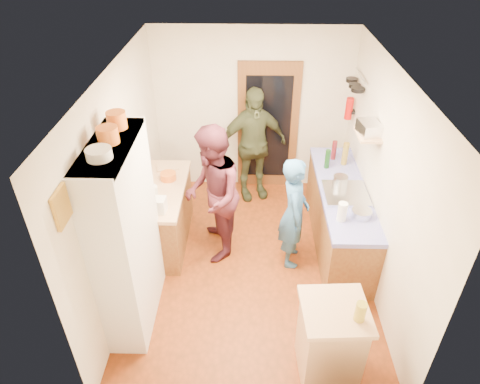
{
  "coord_description": "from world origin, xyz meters",
  "views": [
    {
      "loc": [
        -0.04,
        -4.17,
        4.0
      ],
      "look_at": [
        -0.14,
        0.15,
        1.05
      ],
      "focal_mm": 32.0,
      "sensor_mm": 36.0,
      "label": 1
    }
  ],
  "objects_px": {
    "right_counter_base": "(339,217)",
    "island_base": "(330,342)",
    "person_left": "(215,193)",
    "person_back": "(253,145)",
    "hutch_body": "(127,238)",
    "person_hob": "(296,214)"
  },
  "relations": [
    {
      "from": "person_hob",
      "to": "person_left",
      "type": "relative_size",
      "value": 0.83
    },
    {
      "from": "hutch_body",
      "to": "person_hob",
      "type": "height_order",
      "value": "hutch_body"
    },
    {
      "from": "hutch_body",
      "to": "person_left",
      "type": "xyz_separation_m",
      "value": [
        0.83,
        1.1,
        -0.17
      ]
    },
    {
      "from": "right_counter_base",
      "to": "person_hob",
      "type": "distance_m",
      "value": 0.83
    },
    {
      "from": "right_counter_base",
      "to": "person_hob",
      "type": "height_order",
      "value": "person_hob"
    },
    {
      "from": "person_left",
      "to": "person_back",
      "type": "relative_size",
      "value": 1.02
    },
    {
      "from": "person_hob",
      "to": "person_back",
      "type": "distance_m",
      "value": 1.65
    },
    {
      "from": "person_back",
      "to": "person_left",
      "type": "bearing_deg",
      "value": -127.78
    },
    {
      "from": "hutch_body",
      "to": "island_base",
      "type": "height_order",
      "value": "hutch_body"
    },
    {
      "from": "hutch_body",
      "to": "right_counter_base",
      "type": "bearing_deg",
      "value": 27.47
    },
    {
      "from": "hutch_body",
      "to": "person_back",
      "type": "xyz_separation_m",
      "value": [
        1.32,
        2.45,
        -0.18
      ]
    },
    {
      "from": "right_counter_base",
      "to": "person_back",
      "type": "height_order",
      "value": "person_back"
    },
    {
      "from": "island_base",
      "to": "person_left",
      "type": "distance_m",
      "value": 2.26
    },
    {
      "from": "hutch_body",
      "to": "right_counter_base",
      "type": "distance_m",
      "value": 2.9
    },
    {
      "from": "person_hob",
      "to": "person_back",
      "type": "height_order",
      "value": "person_back"
    },
    {
      "from": "right_counter_base",
      "to": "island_base",
      "type": "xyz_separation_m",
      "value": [
        -0.43,
        -2.02,
        0.01
      ]
    },
    {
      "from": "hutch_body",
      "to": "island_base",
      "type": "distance_m",
      "value": 2.3
    },
    {
      "from": "hutch_body",
      "to": "person_back",
      "type": "height_order",
      "value": "hutch_body"
    },
    {
      "from": "island_base",
      "to": "person_back",
      "type": "xyz_separation_m",
      "value": [
        -0.75,
        3.17,
        0.49
      ]
    },
    {
      "from": "hutch_body",
      "to": "right_counter_base",
      "type": "height_order",
      "value": "hutch_body"
    },
    {
      "from": "right_counter_base",
      "to": "island_base",
      "type": "distance_m",
      "value": 2.07
    },
    {
      "from": "hutch_body",
      "to": "person_hob",
      "type": "xyz_separation_m",
      "value": [
        1.86,
        0.89,
        -0.33
      ]
    }
  ]
}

